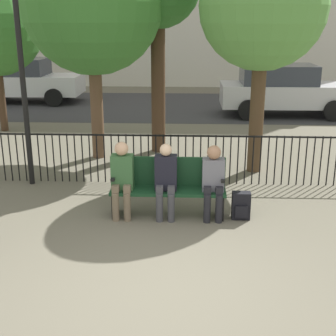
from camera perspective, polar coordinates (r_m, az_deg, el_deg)
The scene contains 13 objects.
ground_plane at distance 5.64m, azimuth -1.01°, elevation -14.43°, with size 80.00×80.00×0.00m, color #605B4C.
park_bench at distance 7.40m, azimuth 0.03°, elevation -2.06°, with size 1.81×0.45×0.92m.
seated_person_0 at distance 7.28m, azimuth -5.62°, elevation -0.93°, with size 0.34×0.39×1.21m.
seated_person_1 at distance 7.23m, azimuth -0.27°, elevation -1.17°, with size 0.34×0.39×1.19m.
seated_person_2 at distance 7.23m, azimuth 5.54°, elevation -1.24°, with size 0.34×0.39×1.17m.
backpack at distance 7.41m, azimuth 8.89°, elevation -4.59°, with size 0.29×0.20×0.44m.
fence_railing at distance 8.80m, azimuth 0.36°, elevation 1.62°, with size 9.01×0.03×0.95m.
tree_0 at distance 9.40m, azimuth 11.51°, elevation 18.65°, with size 2.41×2.41×4.44m.
tree_1 at distance 10.36m, azimuth -9.26°, elevation 19.16°, with size 2.96×2.96×4.79m.
lamp_post at distance 8.83m, azimuth -17.58°, elevation 13.26°, with size 0.28×0.28×3.69m.
street_surface at distance 17.03m, azimuth 1.53°, elevation 7.58°, with size 24.00×6.00×0.01m.
parked_car_0 at distance 15.68m, azimuth 13.97°, elevation 9.29°, with size 4.20×1.94×1.62m.
parked_car_1 at distance 18.53m, azimuth -17.35°, elevation 10.24°, with size 4.20×1.94×1.62m.
Camera 1 is at (0.31, -4.76, 3.00)m, focal length 50.00 mm.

